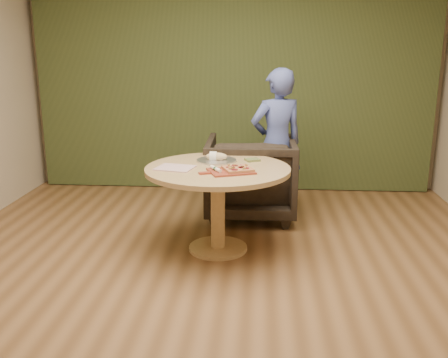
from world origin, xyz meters
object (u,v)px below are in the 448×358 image
object	(u,v)px
flatbread_pizza	(238,169)
person_standing	(277,144)
serving_tray	(217,161)
pedestal_table	(218,183)
armchair	(251,173)
cutlery_roll	(216,169)
pizza_paddle	(230,171)
bread_roll	(216,157)

from	to	relation	value
flatbread_pizza	person_standing	bearing A→B (deg)	72.73
serving_tray	person_standing	world-z (taller)	person_standing
pedestal_table	person_standing	distance (m)	1.10
pedestal_table	armchair	xyz separation A→B (m)	(0.26, 0.93, -0.14)
serving_tray	cutlery_roll	bearing A→B (deg)	-85.96
armchair	person_standing	world-z (taller)	person_standing
pedestal_table	pizza_paddle	distance (m)	0.25
armchair	person_standing	bearing A→B (deg)	-175.34
flatbread_pizza	cutlery_roll	xyz separation A→B (m)	(-0.18, -0.02, 0.00)
pizza_paddle	flatbread_pizza	bearing A→B (deg)	-11.05
pizza_paddle	person_standing	world-z (taller)	person_standing
pedestal_table	flatbread_pizza	bearing A→B (deg)	-41.36
pedestal_table	flatbread_pizza	world-z (taller)	flatbread_pizza
flatbread_pizza	armchair	distance (m)	1.14
pizza_paddle	person_standing	xyz separation A→B (m)	(0.41, 1.13, 0.01)
pizza_paddle	person_standing	distance (m)	1.20
bread_roll	person_standing	world-z (taller)	person_standing
bread_roll	armchair	size ratio (longest dim) A/B	0.21
pedestal_table	armchair	world-z (taller)	armchair
flatbread_pizza	bread_roll	xyz separation A→B (m)	(-0.22, 0.38, 0.02)
pedestal_table	cutlery_roll	bearing A→B (deg)	-90.40
flatbread_pizza	serving_tray	xyz separation A→B (m)	(-0.21, 0.38, -0.02)
person_standing	armchair	bearing A→B (deg)	-16.38
serving_tray	bread_roll	bearing A→B (deg)	180.00
flatbread_pizza	pedestal_table	bearing A→B (deg)	138.64
bread_roll	armchair	xyz separation A→B (m)	(0.30, 0.71, -0.33)
flatbread_pizza	person_standing	size ratio (longest dim) A/B	0.18
flatbread_pizza	serving_tray	world-z (taller)	flatbread_pizza
flatbread_pizza	serving_tray	distance (m)	0.43
pedestal_table	armchair	bearing A→B (deg)	74.26
cutlery_roll	flatbread_pizza	bearing A→B (deg)	-21.61
cutlery_roll	pizza_paddle	bearing A→B (deg)	-22.71
bread_roll	person_standing	bearing A→B (deg)	52.73
serving_tray	person_standing	size ratio (longest dim) A/B	0.23
serving_tray	armchair	world-z (taller)	armchair
serving_tray	armchair	distance (m)	0.82
pizza_paddle	serving_tray	xyz separation A→B (m)	(-0.14, 0.39, -0.00)
cutlery_roll	person_standing	size ratio (longest dim) A/B	0.12
flatbread_pizza	person_standing	world-z (taller)	person_standing
pedestal_table	person_standing	size ratio (longest dim) A/B	0.80
pedestal_table	serving_tray	distance (m)	0.27
serving_tray	person_standing	distance (m)	0.92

